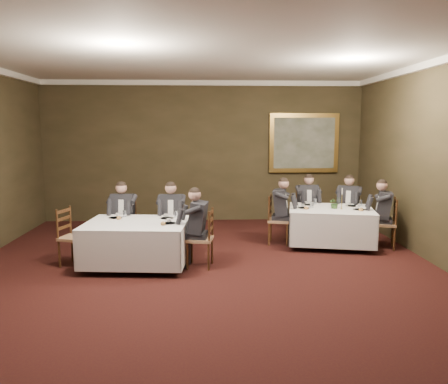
{
  "coord_description": "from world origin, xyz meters",
  "views": [
    {
      "loc": [
        0.03,
        -6.03,
        2.34
      ],
      "look_at": [
        0.4,
        2.09,
        1.15
      ],
      "focal_mm": 35.0,
      "sensor_mm": 36.0,
      "label": 1
    }
  ],
  "objects": [
    {
      "name": "ceiling",
      "position": [
        0.0,
        0.0,
        3.5
      ],
      "size": [
        8.0,
        10.0,
        0.1
      ],
      "primitive_type": "cube",
      "color": "silver",
      "rests_on": "back_wall"
    },
    {
      "name": "diner_sec_backright",
      "position": [
        -0.59,
        2.09,
        0.51
      ],
      "size": [
        0.43,
        0.5,
        1.35
      ],
      "rotation": [
        0.0,
        0.0,
        3.1
      ],
      "color": "black",
      "rests_on": "chair_sec_backright"
    },
    {
      "name": "diner_sec_backleft",
      "position": [
        -1.51,
        2.17,
        0.51
      ],
      "size": [
        0.44,
        0.51,
        1.35
      ],
      "rotation": [
        0.0,
        0.0,
        3.06
      ],
      "color": "black",
      "rests_on": "chair_sec_backleft"
    },
    {
      "name": "chair_sec_endright",
      "position": [
        -0.04,
        1.16,
        0.28
      ],
      "size": [
        0.49,
        0.5,
        1.0
      ],
      "rotation": [
        0.0,
        0.0,
        1.4
      ],
      "color": "#956D4B",
      "rests_on": "ground"
    },
    {
      "name": "back_wall",
      "position": [
        0.0,
        5.0,
        1.75
      ],
      "size": [
        8.0,
        0.1,
        3.5
      ],
      "primitive_type": "cube",
      "color": "#2F2917",
      "rests_on": "ground"
    },
    {
      "name": "place_setting_table_main",
      "position": [
        2.24,
        2.85,
        0.8
      ],
      "size": [
        0.33,
        0.31,
        0.14
      ],
      "color": "white",
      "rests_on": "table_main"
    },
    {
      "name": "crown_molding",
      "position": [
        0.0,
        0.0,
        3.44
      ],
      "size": [
        8.0,
        10.0,
        0.12
      ],
      "color": "white",
      "rests_on": "back_wall"
    },
    {
      "name": "table_main",
      "position": [
        2.55,
        2.39,
        0.45
      ],
      "size": [
        1.86,
        1.56,
        0.67
      ],
      "rotation": [
        0.0,
        0.0,
        -0.2
      ],
      "color": "black",
      "rests_on": "ground"
    },
    {
      "name": "chair_sec_backleft",
      "position": [
        -1.51,
        2.18,
        0.28
      ],
      "size": [
        0.47,
        0.45,
        1.0
      ],
      "rotation": [
        0.0,
        0.0,
        3.06
      ],
      "color": "#956D4B",
      "rests_on": "ground"
    },
    {
      "name": "diner_main_endright",
      "position": [
        3.55,
        2.19,
        0.51
      ],
      "size": [
        0.58,
        0.53,
        1.35
      ],
      "rotation": [
        0.0,
        0.0,
        1.25
      ],
      "color": "black",
      "rests_on": "chair_main_endright"
    },
    {
      "name": "chair_main_backright",
      "position": [
        3.15,
        3.13,
        0.28
      ],
      "size": [
        0.58,
        0.57,
        1.0
      ],
      "rotation": [
        0.0,
        0.0,
        2.7
      ],
      "color": "#956D4B",
      "rests_on": "ground"
    },
    {
      "name": "front_wall",
      "position": [
        0.0,
        -5.0,
        1.75
      ],
      "size": [
        8.0,
        0.1,
        3.5
      ],
      "primitive_type": "cube",
      "color": "#2F2917",
      "rests_on": "ground"
    },
    {
      "name": "candlestick",
      "position": [
        2.73,
        2.31,
        0.92
      ],
      "size": [
        0.06,
        0.06,
        0.43
      ],
      "color": "gold",
      "rests_on": "table_main"
    },
    {
      "name": "chair_main_endleft",
      "position": [
        1.53,
        2.6,
        0.28
      ],
      "size": [
        0.52,
        0.53,
        1.0
      ],
      "rotation": [
        0.0,
        0.0,
        -1.82
      ],
      "color": "#956D4B",
      "rests_on": "ground"
    },
    {
      "name": "chair_sec_backright",
      "position": [
        -0.59,
        2.1,
        0.28
      ],
      "size": [
        0.46,
        0.44,
        1.0
      ],
      "rotation": [
        0.0,
        0.0,
        3.1
      ],
      "color": "#956D4B",
      "rests_on": "ground"
    },
    {
      "name": "place_setting_table_second",
      "position": [
        -1.5,
        1.68,
        0.8
      ],
      "size": [
        0.33,
        0.31,
        0.14
      ],
      "color": "white",
      "rests_on": "table_second"
    },
    {
      "name": "chair_sec_endleft",
      "position": [
        -2.21,
        1.36,
        0.28
      ],
      "size": [
        0.53,
        0.54,
        1.0
      ],
      "rotation": [
        0.0,
        0.0,
        -1.86
      ],
      "color": "#956D4B",
      "rests_on": "ground"
    },
    {
      "name": "diner_main_endleft",
      "position": [
        1.54,
        2.6,
        0.51
      ],
      "size": [
        0.56,
        0.51,
        1.35
      ],
      "rotation": [
        0.0,
        0.0,
        -1.82
      ],
      "color": "black",
      "rests_on": "chair_main_endleft"
    },
    {
      "name": "painting",
      "position": [
        2.55,
        4.94,
        1.97
      ],
      "size": [
        1.75,
        0.09,
        1.49
      ],
      "color": "#BD8F45",
      "rests_on": "back_wall"
    },
    {
      "name": "chair_main_endright",
      "position": [
        3.56,
        2.18,
        0.28
      ],
      "size": [
        0.54,
        0.55,
        1.0
      ],
      "rotation": [
        0.0,
        0.0,
        1.25
      ],
      "color": "#956D4B",
      "rests_on": "ground"
    },
    {
      "name": "centerpiece",
      "position": [
        2.61,
        2.38,
        0.89
      ],
      "size": [
        0.25,
        0.23,
        0.25
      ],
      "primitive_type": "imported",
      "rotation": [
        0.0,
        0.0,
        0.18
      ],
      "color": "#2D5926",
      "rests_on": "table_main"
    },
    {
      "name": "diner_sec_endright",
      "position": [
        -0.05,
        1.16,
        0.51
      ],
      "size": [
        0.54,
        0.47,
        1.35
      ],
      "rotation": [
        0.0,
        0.0,
        1.4
      ],
      "color": "black",
      "rests_on": "chair_sec_endright"
    },
    {
      "name": "chair_main_backleft",
      "position": [
        2.28,
        3.31,
        0.28
      ],
      "size": [
        0.45,
        0.43,
        1.0
      ],
      "rotation": [
        0.0,
        0.0,
        3.17
      ],
      "color": "#956D4B",
      "rests_on": "ground"
    },
    {
      "name": "table_second",
      "position": [
        -1.13,
        1.26,
        0.45
      ],
      "size": [
        1.83,
        1.46,
        0.67
      ],
      "rotation": [
        0.0,
        0.0,
        -0.09
      ],
      "color": "black",
      "rests_on": "ground"
    },
    {
      "name": "ground",
      "position": [
        0.0,
        0.0,
        0.0
      ],
      "size": [
        10.0,
        10.0,
        0.0
      ],
      "primitive_type": "plane",
      "color": "black",
      "rests_on": "ground"
    },
    {
      "name": "diner_main_backleft",
      "position": [
        2.28,
        3.3,
        0.51
      ],
      "size": [
        0.43,
        0.49,
        1.35
      ],
      "rotation": [
        0.0,
        0.0,
        3.17
      ],
      "color": "black",
      "rests_on": "chair_main_backleft"
    },
    {
      "name": "diner_main_backright",
      "position": [
        3.15,
        3.12,
        0.51
      ],
      "size": [
        0.57,
        0.6,
        1.35
      ],
      "rotation": [
        0.0,
        0.0,
        2.7
      ],
      "color": "black",
      "rests_on": "chair_main_backright"
    }
  ]
}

